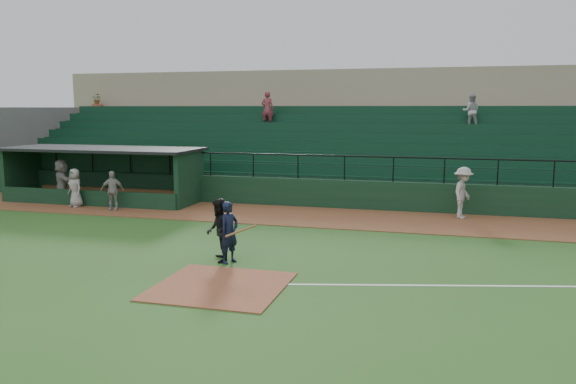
# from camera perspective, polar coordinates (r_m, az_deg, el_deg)

# --- Properties ---
(ground) EXTENTS (90.00, 90.00, 0.00)m
(ground) POSITION_cam_1_polar(r_m,az_deg,el_deg) (14.57, -5.30, -8.26)
(ground) COLOR #25501A
(ground) RESTS_ON ground
(warning_track) EXTENTS (40.00, 4.00, 0.03)m
(warning_track) POSITION_cam_1_polar(r_m,az_deg,el_deg) (22.02, 2.08, -2.46)
(warning_track) COLOR brown
(warning_track) RESTS_ON ground
(home_plate_dirt) EXTENTS (3.00, 3.00, 0.03)m
(home_plate_dirt) POSITION_cam_1_polar(r_m,az_deg,el_deg) (13.68, -6.80, -9.34)
(home_plate_dirt) COLOR brown
(home_plate_dirt) RESTS_ON ground
(foul_line) EXTENTS (17.49, 4.44, 0.01)m
(foul_line) POSITION_cam_1_polar(r_m,az_deg,el_deg) (15.14, 26.57, -8.48)
(foul_line) COLOR white
(foul_line) RESTS_ON ground
(stadium_structure) EXTENTS (38.00, 13.08, 6.40)m
(stadium_structure) POSITION_cam_1_polar(r_m,az_deg,el_deg) (29.97, 5.87, 4.82)
(stadium_structure) COLOR #10311B
(stadium_structure) RESTS_ON ground
(dugout) EXTENTS (8.90, 3.20, 2.42)m
(dugout) POSITION_cam_1_polar(r_m,az_deg,el_deg) (27.13, -17.57, 2.03)
(dugout) COLOR #10311B
(dugout) RESTS_ON ground
(batter_at_plate) EXTENTS (1.10, 0.73, 1.68)m
(batter_at_plate) POSITION_cam_1_polar(r_m,az_deg,el_deg) (15.48, -5.90, -4.05)
(batter_at_plate) COLOR black
(batter_at_plate) RESTS_ON ground
(umpire) EXTENTS (0.95, 1.04, 1.74)m
(umpire) POSITION_cam_1_polar(r_m,az_deg,el_deg) (15.64, -6.94, -3.84)
(umpire) COLOR black
(umpire) RESTS_ON ground
(runner) EXTENTS (1.07, 1.42, 1.95)m
(runner) POSITION_cam_1_polar(r_m,az_deg,el_deg) (22.40, 17.14, -0.07)
(runner) COLOR #ADA7A1
(runner) RESTS_ON warning_track
(dugout_player_a) EXTENTS (1.02, 0.69, 1.61)m
(dugout_player_a) POSITION_cam_1_polar(r_m,az_deg,el_deg) (24.27, -17.22, 0.15)
(dugout_player_a) COLOR #A59F9A
(dugout_player_a) RESTS_ON warning_track
(dugout_player_b) EXTENTS (0.93, 0.78, 1.62)m
(dugout_player_b) POSITION_cam_1_polar(r_m,az_deg,el_deg) (25.55, -20.57, 0.40)
(dugout_player_b) COLOR #9A9590
(dugout_player_b) RESTS_ON warning_track
(dugout_player_c) EXTENTS (1.80, 1.50, 1.94)m
(dugout_player_c) POSITION_cam_1_polar(r_m,az_deg,el_deg) (26.70, -21.72, 1.01)
(dugout_player_c) COLOR gray
(dugout_player_c) RESTS_ON warning_track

